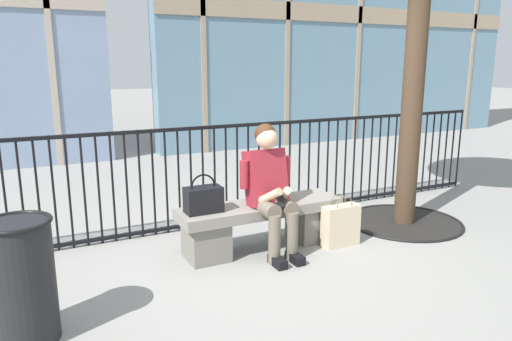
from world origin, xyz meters
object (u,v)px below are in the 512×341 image
object	(u,v)px
stone_bench	(261,221)
seated_person_with_phone	(270,186)
shopping_bag	(341,225)
trash_can	(22,280)
handbag_on_bench	(203,199)

from	to	relation	value
stone_bench	seated_person_with_phone	bearing A→B (deg)	-77.23
shopping_bag	trash_can	xyz separation A→B (m)	(-2.79, -0.42, 0.21)
trash_can	seated_person_with_phone	bearing A→B (deg)	15.50
handbag_on_bench	trash_can	xyz separation A→B (m)	(-1.48, -0.70, -0.16)
seated_person_with_phone	shopping_bag	bearing A→B (deg)	-12.67
seated_person_with_phone	trash_can	distance (m)	2.18
seated_person_with_phone	stone_bench	bearing A→B (deg)	102.77
seated_person_with_phone	trash_can	size ratio (longest dim) A/B	1.49
stone_bench	seated_person_with_phone	size ratio (longest dim) A/B	1.32
stone_bench	trash_can	bearing A→B (deg)	-161.04
trash_can	stone_bench	bearing A→B (deg)	18.96
stone_bench	handbag_on_bench	world-z (taller)	handbag_on_bench
handbag_on_bench	seated_person_with_phone	bearing A→B (deg)	-11.02
stone_bench	handbag_on_bench	bearing A→B (deg)	-179.01
seated_person_with_phone	trash_can	world-z (taller)	seated_person_with_phone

